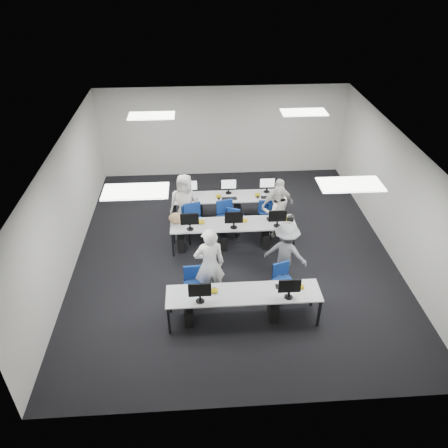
{
  "coord_description": "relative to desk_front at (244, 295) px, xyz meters",
  "views": [
    {
      "loc": [
        -0.85,
        -9.06,
        6.9
      ],
      "look_at": [
        -0.26,
        -0.21,
        1.0
      ],
      "focal_mm": 35.0,
      "sensor_mm": 36.0,
      "label": 1
    }
  ],
  "objects": [
    {
      "name": "chair_7",
      "position": [
        1.01,
        3.55,
        -0.39
      ],
      "size": [
        0.52,
        0.55,
        0.93
      ],
      "rotation": [
        0.0,
        0.0,
        -0.13
      ],
      "color": "navy",
      "rests_on": "ground"
    },
    {
      "name": "student_3",
      "position": [
        1.26,
        3.33,
        0.11
      ],
      "size": [
        1.0,
        0.63,
        1.58
      ],
      "primitive_type": "imported",
      "rotation": [
        0.0,
        0.0,
        0.28
      ],
      "color": "white",
      "rests_on": "ground"
    },
    {
      "name": "student_0",
      "position": [
        -0.68,
        0.73,
        0.25
      ],
      "size": [
        0.73,
        0.54,
        1.85
      ],
      "primitive_type": "imported",
      "rotation": [
        0.0,
        0.0,
        3.29
      ],
      "color": "white",
      "rests_on": "ground"
    },
    {
      "name": "chair_4",
      "position": [
        1.22,
        3.09,
        -0.4
      ],
      "size": [
        0.47,
        0.51,
        0.89
      ],
      "rotation": [
        0.0,
        0.0,
        0.08
      ],
      "color": "navy",
      "rests_on": "ground"
    },
    {
      "name": "chair_5",
      "position": [
        -1.17,
        3.5,
        -0.41
      ],
      "size": [
        0.51,
        0.54,
        0.87
      ],
      "rotation": [
        0.0,
        0.0,
        0.21
      ],
      "color": "navy",
      "rests_on": "ground"
    },
    {
      "name": "desk_front",
      "position": [
        0.0,
        0.0,
        0.0
      ],
      "size": [
        3.2,
        0.7,
        0.73
      ],
      "color": "#BABCBF",
      "rests_on": "ground"
    },
    {
      "name": "ceiling_panels",
      "position": [
        0.0,
        2.4,
        2.3
      ],
      "size": [
        5.2,
        4.6,
        0.02
      ],
      "color": "white",
      "rests_on": "room"
    },
    {
      "name": "photographer",
      "position": [
        1.1,
        1.21,
        0.1
      ],
      "size": [
        1.16,
        0.95,
        1.57
      ],
      "primitive_type": "imported",
      "rotation": [
        0.0,
        0.0,
        2.72
      ],
      "color": "slate",
      "rests_on": "ground"
    },
    {
      "name": "student_2",
      "position": [
        -1.23,
        3.52,
        0.16
      ],
      "size": [
        0.94,
        0.74,
        1.68
      ],
      "primitive_type": "imported",
      "rotation": [
        0.0,
        0.0,
        -0.28
      ],
      "color": "white",
      "rests_on": "ground"
    },
    {
      "name": "equipment_back",
      "position": [
        0.19,
        4.02,
        -0.32
      ],
      "size": [
        2.91,
        0.41,
        1.19
      ],
      "color": "white",
      "rests_on": "desk_back"
    },
    {
      "name": "chair_3",
      "position": [
        -0.12,
        3.2,
        -0.38
      ],
      "size": [
        0.58,
        0.61,
        0.96
      ],
      "rotation": [
        0.0,
        0.0,
        0.24
      ],
      "color": "navy",
      "rests_on": "ground"
    },
    {
      "name": "desk_back",
      "position": [
        0.0,
        4.0,
        0.0
      ],
      "size": [
        3.2,
        0.7,
        0.73
      ],
      "color": "#BABCBF",
      "rests_on": "ground"
    },
    {
      "name": "equipment_mid",
      "position": [
        -0.19,
        2.58,
        -0.32
      ],
      "size": [
        2.91,
        0.41,
        1.19
      ],
      "color": "white",
      "rests_on": "desk_mid"
    },
    {
      "name": "handbag",
      "position": [
        -1.45,
        2.72,
        0.2
      ],
      "size": [
        0.37,
        0.24,
        0.3
      ],
      "primitive_type": "ellipsoid",
      "rotation": [
        0.0,
        0.0,
        0.0
      ],
      "color": "tan",
      "rests_on": "desk_mid"
    },
    {
      "name": "chair_1",
      "position": [
        0.97,
        0.62,
        -0.41
      ],
      "size": [
        0.53,
        0.56,
        0.85
      ],
      "rotation": [
        0.0,
        0.0,
        0.3
      ],
      "color": "navy",
      "rests_on": "ground"
    },
    {
      "name": "desk_mid",
      "position": [
        0.0,
        2.6,
        0.0
      ],
      "size": [
        3.2,
        0.7,
        0.73
      ],
      "color": "#BABCBF",
      "rests_on": "ground"
    },
    {
      "name": "equipment_front",
      "position": [
        -0.19,
        -0.02,
        -0.32
      ],
      "size": [
        2.51,
        0.41,
        1.19
      ],
      "color": "#0D3AB5",
      "rests_on": "desk_front"
    },
    {
      "name": "room",
      "position": [
        0.0,
        2.4,
        0.82
      ],
      "size": [
        9.0,
        9.02,
        3.0
      ],
      "color": "black",
      "rests_on": "ground"
    },
    {
      "name": "chair_6",
      "position": [
        0.12,
        3.36,
        -0.42
      ],
      "size": [
        0.53,
        0.55,
        0.81
      ],
      "rotation": [
        0.0,
        0.0,
        -0.38
      ],
      "color": "navy",
      "rests_on": "ground"
    },
    {
      "name": "student_1",
      "position": [
        1.2,
        3.09,
        0.07
      ],
      "size": [
        0.76,
        0.61,
        1.5
      ],
      "primitive_type": "imported",
      "rotation": [
        0.0,
        0.0,
        3.2
      ],
      "color": "white",
      "rests_on": "ground"
    },
    {
      "name": "dslr_camera",
      "position": [
        1.17,
        1.38,
        0.94
      ],
      "size": [
        0.2,
        0.22,
        0.1
      ],
      "primitive_type": "cube",
      "rotation": [
        0.0,
        0.0,
        2.72
      ],
      "color": "black",
      "rests_on": "photographer"
    },
    {
      "name": "chair_0",
      "position": [
        -1.03,
        0.58,
        -0.4
      ],
      "size": [
        0.46,
        0.5,
        0.88
      ],
      "rotation": [
        0.0,
        0.0,
        0.06
      ],
      "color": "navy",
      "rests_on": "ground"
    },
    {
      "name": "chair_2",
      "position": [
        -0.99,
        3.07,
        -0.37
      ],
      "size": [
        0.61,
        0.64,
        0.98
      ],
      "rotation": [
        0.0,
        0.0,
        0.29
      ],
      "color": "navy",
      "rests_on": "ground"
    }
  ]
}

